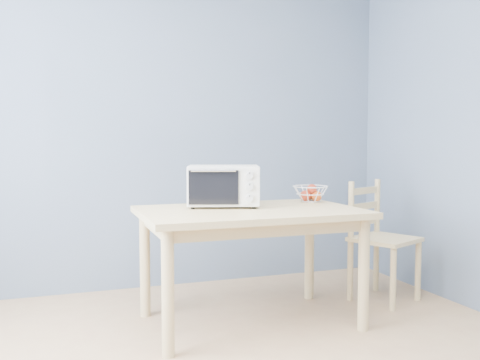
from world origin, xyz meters
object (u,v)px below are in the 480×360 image
object	(u,v)px
dining_table	(250,225)
fruit_basket	(310,193)
dining_chair	(380,241)
toaster_oven	(221,185)

from	to	relation	value
dining_table	fruit_basket	xyz separation A→B (m)	(0.55, 0.23, 0.17)
dining_chair	toaster_oven	bearing A→B (deg)	155.37
toaster_oven	dining_table	bearing A→B (deg)	-34.40
dining_table	dining_chair	bearing A→B (deg)	8.89
dining_table	fruit_basket	distance (m)	0.62
dining_table	dining_chair	world-z (taller)	dining_chair
fruit_basket	dining_table	bearing A→B (deg)	-157.15
dining_table	toaster_oven	bearing A→B (deg)	127.71
toaster_oven	dining_chair	distance (m)	1.33
dining_table	toaster_oven	distance (m)	0.34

